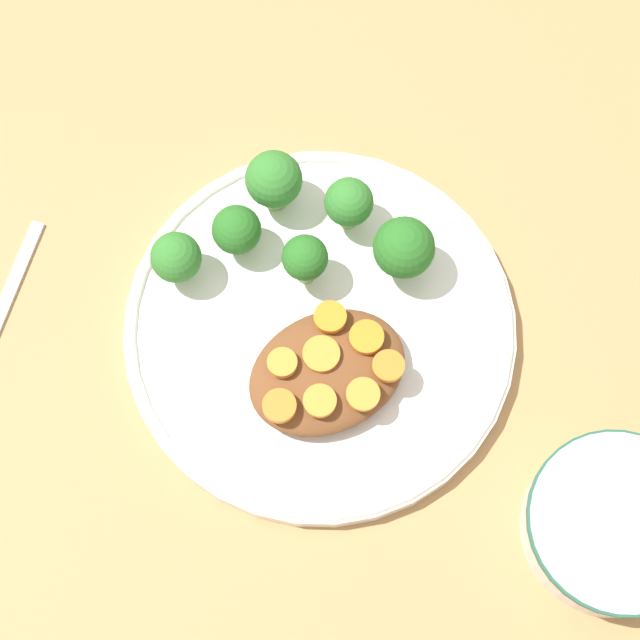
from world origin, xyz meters
name	(u,v)px	position (x,y,z in m)	size (l,w,h in m)	color
ground_plane	(320,334)	(0.00, 0.00, 0.00)	(4.00, 4.00, 0.00)	tan
plate	(320,329)	(0.00, 0.00, 0.01)	(0.29, 0.29, 0.02)	white
dip_bowl	(614,524)	(0.11, -0.22, 0.02)	(0.12, 0.12, 0.04)	silver
stew_mound	(327,372)	(-0.01, -0.04, 0.03)	(0.12, 0.09, 0.03)	brown
broccoli_floret_0	(349,203)	(0.06, 0.07, 0.05)	(0.04, 0.04, 0.05)	#7FA85B
broccoli_floret_1	(305,259)	(0.01, 0.04, 0.05)	(0.03, 0.03, 0.05)	#7FA85B
broccoli_floret_2	(176,258)	(-0.07, 0.08, 0.04)	(0.04, 0.04, 0.05)	#759E51
broccoli_floret_3	(404,248)	(0.07, 0.02, 0.05)	(0.05, 0.05, 0.06)	#7FA85B
broccoli_floret_4	(237,231)	(-0.03, 0.08, 0.04)	(0.04, 0.04, 0.05)	#7FA85B
broccoli_floret_5	(274,181)	(0.02, 0.11, 0.05)	(0.04, 0.04, 0.06)	#7FA85B
carrot_slice_0	(321,354)	(-0.01, -0.03, 0.05)	(0.03, 0.03, 0.00)	orange
carrot_slice_1	(279,406)	(-0.06, -0.05, 0.05)	(0.02, 0.02, 0.01)	orange
carrot_slice_2	(359,396)	(0.00, -0.07, 0.04)	(0.02, 0.02, 0.00)	orange
carrot_slice_3	(282,363)	(-0.04, -0.02, 0.05)	(0.02, 0.02, 0.01)	orange
carrot_slice_4	(366,337)	(0.02, -0.03, 0.05)	(0.02, 0.02, 0.01)	orange
carrot_slice_5	(388,366)	(0.02, -0.06, 0.05)	(0.02, 0.02, 0.01)	orange
carrot_slice_6	(330,317)	(0.01, -0.01, 0.05)	(0.02, 0.02, 0.01)	orange
carrot_slice_7	(320,401)	(-0.03, -0.06, 0.05)	(0.02, 0.02, 0.01)	orange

